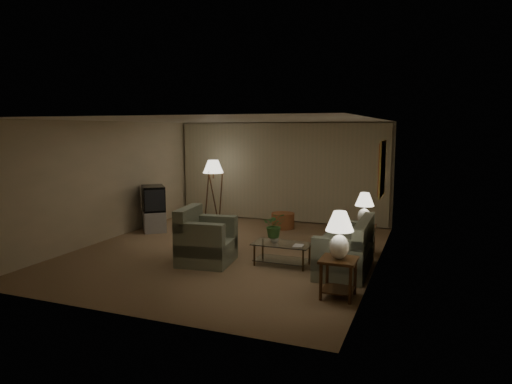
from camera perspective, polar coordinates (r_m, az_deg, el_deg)
ground at (r=9.59m, az=-3.54°, el=-7.39°), size 7.00×7.00×0.00m
room_shell at (r=10.65m, az=-0.09°, el=3.73°), size 6.04×7.02×2.72m
sofa at (r=8.38m, az=11.04°, el=-7.15°), size 1.70×0.88×0.75m
armchair at (r=8.72m, az=-6.18°, el=-6.14°), size 1.22×1.18×0.84m
side_table_near at (r=7.07m, az=10.27°, el=-9.68°), size 0.54×0.54×0.60m
side_table_far at (r=9.55m, az=13.29°, el=-5.20°), size 0.48×0.40×0.60m
table_lamp_near at (r=6.91m, az=10.40°, el=-4.80°), size 0.42×0.42×0.72m
table_lamp_far at (r=9.43m, az=13.40°, el=-1.70°), size 0.38×0.38×0.66m
coffee_table at (r=8.58m, az=3.27°, el=-7.33°), size 1.07×0.59×0.41m
tv_cabinet at (r=11.71m, az=-12.64°, el=-3.49°), size 1.34×1.33×0.50m
crt_tv at (r=11.61m, az=-12.72°, el=-0.77°), size 1.23×1.23×0.62m
floor_lamp at (r=12.36m, az=-5.33°, el=0.26°), size 0.55×0.55×1.69m
ottoman at (r=11.70m, az=3.38°, el=-3.59°), size 0.71×0.71×0.39m
vase at (r=8.57m, az=2.33°, el=-5.83°), size 0.17×0.17×0.16m
flowers at (r=8.50m, az=2.34°, el=-3.76°), size 0.53×0.50×0.47m
book at (r=8.38m, az=4.71°, el=-6.67°), size 0.19×0.25×0.02m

